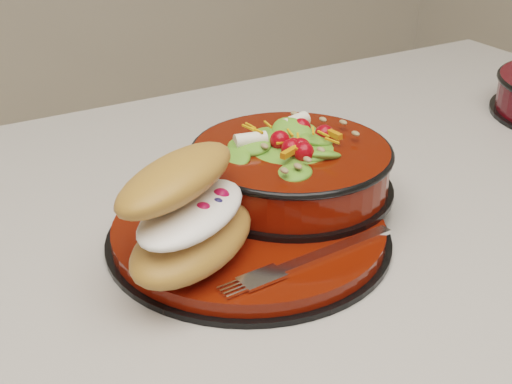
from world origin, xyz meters
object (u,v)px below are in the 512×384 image
salad_bowl (291,161)px  dinner_plate (250,232)px  croissant (189,213)px  fork (314,258)px

salad_bowl → dinner_plate: bearing=-151.5°
dinner_plate → salad_bowl: bearing=28.5°
croissant → fork: (0.09, -0.06, -0.04)m
croissant → dinner_plate: bearing=-14.0°
dinner_plate → salad_bowl: salad_bowl is taller
dinner_plate → fork: (0.02, -0.09, 0.01)m
salad_bowl → croissant: croissant is taller
salad_bowl → fork: size_ratio=1.30×
dinner_plate → fork: fork is taller
salad_bowl → fork: 0.14m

